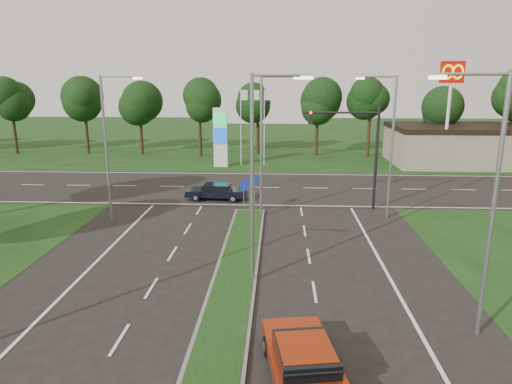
{
  "coord_description": "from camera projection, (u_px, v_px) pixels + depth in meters",
  "views": [
    {
      "loc": [
        1.92,
        -12.8,
        8.75
      ],
      "look_at": [
        0.59,
        13.59,
        2.2
      ],
      "focal_mm": 32.0,
      "sensor_mm": 36.0,
      "label": 1
    }
  ],
  "objects": [
    {
      "name": "red_sedan",
      "position": [
        304.0,
        363.0,
        13.31
      ],
      "size": [
        2.65,
        4.96,
        1.3
      ],
      "rotation": [
        0.0,
        0.0,
        0.16
      ],
      "color": "maroon",
      "rests_on": "ground"
    },
    {
      "name": "streetlight_median_near",
      "position": [
        257.0,
        169.0,
        19.15
      ],
      "size": [
        2.53,
        0.22,
        9.0
      ],
      "color": "gray",
      "rests_on": "ground"
    },
    {
      "name": "ground",
      "position": [
        216.0,
        360.0,
        14.6
      ],
      "size": [
        160.0,
        160.0,
        0.0
      ],
      "primitive_type": "plane",
      "color": "black",
      "rests_on": "ground"
    },
    {
      "name": "median_kerb",
      "position": [
        230.0,
        300.0,
        18.47
      ],
      "size": [
        2.0,
        26.0,
        0.12
      ],
      "primitive_type": "cube",
      "color": "slate",
      "rests_on": "ground"
    },
    {
      "name": "gas_pylon",
      "position": [
        223.0,
        136.0,
        46.06
      ],
      "size": [
        5.8,
        1.26,
        8.0
      ],
      "color": "silver",
      "rests_on": "ground"
    },
    {
      "name": "navy_sedan",
      "position": [
        217.0,
        191.0,
        33.97
      ],
      "size": [
        4.41,
        2.01,
        1.19
      ],
      "rotation": [
        0.0,
        0.0,
        1.51
      ],
      "color": "black",
      "rests_on": "ground"
    },
    {
      "name": "commercial_building",
      "position": [
        470.0,
        145.0,
        47.95
      ],
      "size": [
        16.0,
        9.0,
        4.0
      ],
      "primitive_type": "cube",
      "color": "gray",
      "rests_on": "ground"
    },
    {
      "name": "streetlight_left_far",
      "position": [
        109.0,
        142.0,
        27.36
      ],
      "size": [
        2.53,
        0.22,
        9.0
      ],
      "color": "gray",
      "rests_on": "ground"
    },
    {
      "name": "traffic_signal",
      "position": [
        357.0,
        142.0,
        30.58
      ],
      "size": [
        5.1,
        0.42,
        7.0
      ],
      "color": "black",
      "rests_on": "ground"
    },
    {
      "name": "streetlight_right_near",
      "position": [
        489.0,
        195.0,
        14.89
      ],
      "size": [
        2.53,
        0.22,
        9.0
      ],
      "rotation": [
        0.0,
        0.0,
        3.14
      ],
      "color": "gray",
      "rests_on": "ground"
    },
    {
      "name": "streetlight_right_far",
      "position": [
        389.0,
        140.0,
        28.46
      ],
      "size": [
        2.53,
        0.22,
        9.0
      ],
      "rotation": [
        0.0,
        0.0,
        3.14
      ],
      "color": "gray",
      "rests_on": "ground"
    },
    {
      "name": "mcdonalds_sign",
      "position": [
        451.0,
        88.0,
        42.8
      ],
      "size": [
        2.2,
        0.47,
        10.4
      ],
      "color": "silver",
      "rests_on": "ground"
    },
    {
      "name": "verge_far",
      "position": [
        266.0,
        140.0,
        67.92
      ],
      "size": [
        160.0,
        50.0,
        0.02
      ],
      "primitive_type": "cube",
      "color": "black",
      "rests_on": "ground"
    },
    {
      "name": "median_signs",
      "position": [
        249.0,
        189.0,
        30.09
      ],
      "size": [
        1.16,
        1.76,
        2.38
      ],
      "color": "gray",
      "rests_on": "ground"
    },
    {
      "name": "cross_road",
      "position": [
        255.0,
        188.0,
        37.87
      ],
      "size": [
        160.0,
        12.0,
        0.02
      ],
      "primitive_type": "cube",
      "color": "black",
      "rests_on": "ground"
    },
    {
      "name": "streetlight_median_far",
      "position": [
        264.0,
        139.0,
        28.85
      ],
      "size": [
        2.53,
        0.22,
        9.0
      ],
      "color": "gray",
      "rests_on": "ground"
    },
    {
      "name": "treeline_far",
      "position": [
        263.0,
        97.0,
        51.67
      ],
      "size": [
        6.0,
        6.0,
        9.9
      ],
      "color": "black",
      "rests_on": "ground"
    }
  ]
}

